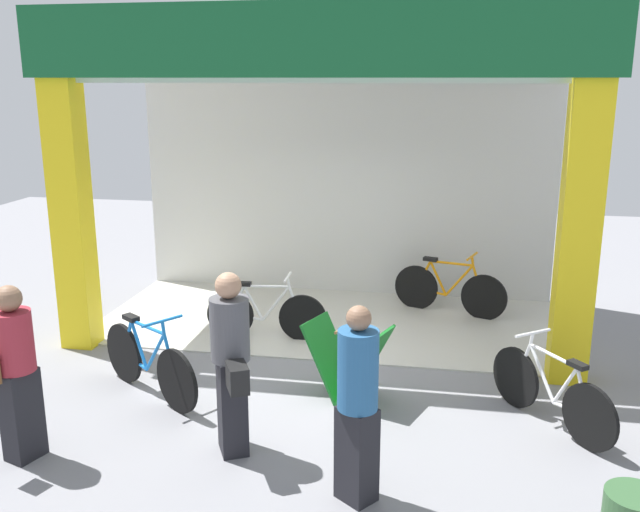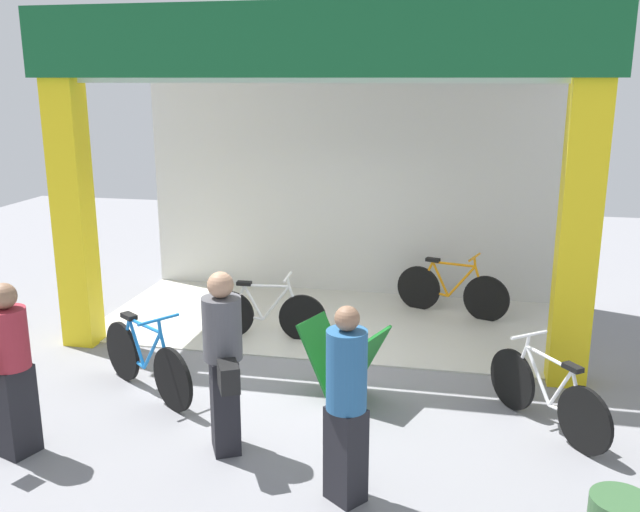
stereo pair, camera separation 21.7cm
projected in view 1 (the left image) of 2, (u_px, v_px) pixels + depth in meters
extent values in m
plane|color=gray|center=(309.00, 361.00, 8.54)|extent=(20.93, 20.93, 0.00)
cube|color=beige|center=(329.00, 320.00, 9.94)|extent=(6.47, 2.95, 0.02)
cube|color=silver|center=(345.00, 188.00, 10.93)|extent=(6.47, 0.12, 3.39)
cube|color=yellow|center=(72.00, 218.00, 8.64)|extent=(0.42, 0.36, 3.39)
cube|color=yellow|center=(578.00, 237.00, 7.59)|extent=(0.42, 0.36, 3.39)
cube|color=#14592D|center=(305.00, 39.00, 7.45)|extent=(6.67, 0.20, 0.80)
cube|color=silver|center=(330.00, 80.00, 9.11)|extent=(6.47, 2.95, 0.06)
cylinder|color=black|center=(416.00, 287.00, 10.39)|extent=(0.65, 0.25, 0.67)
cylinder|color=black|center=(484.00, 298.00, 9.91)|extent=(0.65, 0.25, 0.67)
cylinder|color=orange|center=(431.00, 291.00, 10.28)|extent=(0.44, 0.18, 0.09)
cylinder|color=orange|center=(438.00, 278.00, 10.18)|extent=(0.29, 0.13, 0.50)
cylinder|color=orange|center=(459.00, 281.00, 10.03)|extent=(0.40, 0.16, 0.52)
cylinder|color=orange|center=(451.00, 263.00, 10.03)|extent=(0.62, 0.24, 0.05)
cylinder|color=orange|center=(424.00, 274.00, 10.28)|extent=(0.22, 0.10, 0.45)
cylinder|color=orange|center=(478.00, 281.00, 9.90)|extent=(0.20, 0.10, 0.46)
cylinder|color=orange|center=(473.00, 261.00, 9.87)|extent=(0.07, 0.05, 0.14)
cylinder|color=orange|center=(472.00, 256.00, 9.86)|extent=(0.18, 0.45, 0.03)
cube|color=black|center=(430.00, 259.00, 10.18)|extent=(0.22, 0.16, 0.05)
cylinder|color=black|center=(230.00, 315.00, 9.24)|extent=(0.64, 0.07, 0.63)
cylinder|color=black|center=(303.00, 318.00, 9.11)|extent=(0.64, 0.07, 0.63)
cylinder|color=white|center=(247.00, 317.00, 9.21)|extent=(0.43, 0.05, 0.08)
cylinder|color=white|center=(253.00, 303.00, 9.15)|extent=(0.28, 0.05, 0.48)
cylinder|color=white|center=(276.00, 303.00, 9.11)|extent=(0.39, 0.05, 0.50)
cylinder|color=white|center=(266.00, 286.00, 9.07)|extent=(0.61, 0.06, 0.05)
cylinder|color=white|center=(238.00, 300.00, 9.17)|extent=(0.21, 0.04, 0.43)
cylinder|color=white|center=(295.00, 302.00, 9.07)|extent=(0.19, 0.04, 0.44)
cylinder|color=white|center=(288.00, 282.00, 9.01)|extent=(0.06, 0.04, 0.13)
cylinder|color=white|center=(287.00, 277.00, 8.99)|extent=(0.05, 0.44, 0.03)
cube|color=black|center=(244.00, 284.00, 9.10)|extent=(0.20, 0.10, 0.05)
cylinder|color=black|center=(590.00, 417.00, 6.43)|extent=(0.42, 0.54, 0.65)
cylinder|color=black|center=(515.00, 377.00, 7.29)|extent=(0.42, 0.54, 0.65)
cylinder|color=white|center=(570.00, 409.00, 6.64)|extent=(0.29, 0.37, 0.08)
cylinder|color=white|center=(565.00, 386.00, 6.67)|extent=(0.20, 0.25, 0.48)
cylinder|color=white|center=(542.00, 373.00, 6.93)|extent=(0.27, 0.34, 0.51)
cylinder|color=white|center=(553.00, 356.00, 6.76)|extent=(0.40, 0.52, 0.05)
cylinder|color=white|center=(583.00, 392.00, 6.47)|extent=(0.16, 0.19, 0.43)
cylinder|color=white|center=(523.00, 361.00, 7.15)|extent=(0.14, 0.18, 0.45)
cylinder|color=white|center=(532.00, 339.00, 7.00)|extent=(0.06, 0.06, 0.13)
cylinder|color=white|center=(533.00, 333.00, 6.98)|extent=(0.38, 0.30, 0.03)
cube|color=black|center=(578.00, 365.00, 6.49)|extent=(0.20, 0.22, 0.05)
cylinder|color=black|center=(124.00, 353.00, 7.88)|extent=(0.59, 0.43, 0.69)
cylinder|color=black|center=(177.00, 381.00, 7.15)|extent=(0.59, 0.43, 0.69)
cylinder|color=blue|center=(136.00, 361.00, 7.71)|extent=(0.40, 0.29, 0.09)
cylinder|color=blue|center=(139.00, 345.00, 7.59)|extent=(0.27, 0.20, 0.52)
cylinder|color=blue|center=(155.00, 352.00, 7.36)|extent=(0.37, 0.27, 0.54)
cylinder|color=blue|center=(147.00, 327.00, 7.39)|extent=(0.57, 0.41, 0.05)
cylinder|color=blue|center=(128.00, 337.00, 7.74)|extent=(0.21, 0.16, 0.46)
cylinder|color=blue|center=(170.00, 357.00, 7.16)|extent=(0.19, 0.15, 0.48)
cylinder|color=blue|center=(163.00, 328.00, 7.15)|extent=(0.07, 0.06, 0.14)
cylinder|color=blue|center=(162.00, 321.00, 7.14)|extent=(0.30, 0.42, 0.03)
cube|color=black|center=(131.00, 318.00, 7.61)|extent=(0.23, 0.20, 0.05)
cube|color=#197226|center=(330.00, 357.00, 7.57)|extent=(0.62, 0.67, 0.84)
cube|color=#197226|center=(365.00, 366.00, 7.36)|extent=(0.62, 0.67, 0.84)
cylinder|color=olive|center=(348.00, 325.00, 7.36)|extent=(0.22, 0.52, 0.03)
cube|color=black|center=(357.00, 454.00, 5.64)|extent=(0.38, 0.37, 0.82)
cylinder|color=#26598C|center=(358.00, 370.00, 5.45)|extent=(0.46, 0.46, 0.66)
sphere|color=#8C664C|center=(359.00, 318.00, 5.35)|extent=(0.20, 0.20, 0.20)
cube|color=black|center=(22.00, 414.00, 6.26)|extent=(0.33, 0.37, 0.86)
cylinder|color=maroon|center=(13.00, 341.00, 6.09)|extent=(0.44, 0.44, 0.56)
sphere|color=#8C664C|center=(8.00, 299.00, 5.99)|extent=(0.23, 0.23, 0.23)
cube|color=black|center=(232.00, 406.00, 6.36)|extent=(0.36, 0.39, 0.92)
cylinder|color=#4C4C51|center=(230.00, 329.00, 6.18)|extent=(0.48, 0.48, 0.58)
sphere|color=tan|center=(228.00, 285.00, 6.07)|extent=(0.24, 0.24, 0.24)
cube|color=black|center=(237.00, 377.00, 5.95)|extent=(0.27, 0.32, 0.24)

